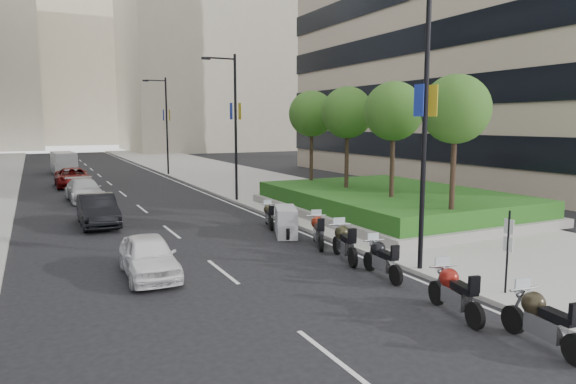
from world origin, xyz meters
TOP-DOWN VIEW (x-y plane):
  - ground at (0.00, 0.00)m, footprint 160.00×160.00m
  - sidewalk_right at (9.00, 30.00)m, footprint 10.00×100.00m
  - lane_edge at (3.70, 30.00)m, footprint 0.12×100.00m
  - lane_centre at (-1.50, 30.00)m, footprint 0.12×100.00m
  - building_cream_right at (22.00, 80.00)m, footprint 28.00×24.00m
  - building_cream_centre at (2.00, 120.00)m, footprint 30.00×24.00m
  - planter at (10.00, 10.00)m, footprint 10.00×14.00m
  - hedge at (10.00, 10.00)m, footprint 9.40×13.40m
  - tree_0 at (8.50, 4.00)m, footprint 2.80×2.80m
  - tree_1 at (8.50, 8.00)m, footprint 2.80×2.80m
  - tree_2 at (8.50, 12.00)m, footprint 2.80×2.80m
  - tree_3 at (8.50, 16.00)m, footprint 2.80×2.80m
  - lamp_post_0 at (4.14, 1.00)m, footprint 2.34×0.45m
  - lamp_post_1 at (4.14, 18.00)m, footprint 2.34×0.45m
  - lamp_post_2 at (4.14, 36.00)m, footprint 2.34×0.45m
  - parking_sign at (4.80, -2.00)m, footprint 0.06×0.32m
  - motorcycle_0 at (2.85, -4.63)m, footprint 0.80×2.39m
  - motorcycle_1 at (2.51, -2.35)m, footprint 0.81×2.35m
  - motorcycle_2 at (2.84, 1.13)m, footprint 0.76×2.27m
  - motorcycle_3 at (2.89, 3.41)m, footprint 0.92×2.43m
  - motorcycle_4 at (3.12, 5.71)m, footprint 1.10×2.23m
  - motorcycle_5 at (2.75, 7.87)m, footprint 1.56×2.26m
  - motorcycle_6 at (2.92, 10.00)m, footprint 0.84×2.04m
  - car_a at (-3.78, 4.55)m, footprint 1.70×3.97m
  - car_b at (-4.31, 13.94)m, footprint 1.62×4.58m
  - car_c at (-4.18, 22.52)m, footprint 2.25×4.92m
  - car_d at (-4.30, 30.66)m, footprint 2.49×5.30m
  - delivery_van at (-4.31, 42.45)m, footprint 2.22×5.04m

SIDE VIEW (x-z plane):
  - ground at x=0.00m, z-range 0.00..0.00m
  - lane_edge at x=3.70m, z-range 0.00..0.01m
  - lane_centre at x=-1.50m, z-range 0.00..0.01m
  - sidewalk_right at x=9.00m, z-range 0.00..0.15m
  - planter at x=10.00m, z-range 0.15..0.55m
  - motorcycle_6 at x=2.92m, z-range 0.04..1.08m
  - motorcycle_2 at x=2.84m, z-range 0.04..1.17m
  - motorcycle_4 at x=3.12m, z-range 0.04..1.21m
  - motorcycle_1 at x=2.51m, z-range 0.04..1.22m
  - motorcycle_5 at x=2.75m, z-range 0.00..1.27m
  - motorcycle_0 at x=2.85m, z-range 0.04..1.23m
  - motorcycle_3 at x=2.89m, z-range 0.04..1.27m
  - car_a at x=-3.78m, z-range 0.00..1.34m
  - car_c at x=-4.18m, z-range 0.00..1.39m
  - car_d at x=-4.30m, z-range 0.00..1.47m
  - car_b at x=-4.31m, z-range 0.00..1.51m
  - hedge at x=10.00m, z-range 0.55..1.35m
  - delivery_van at x=-4.31m, z-range -0.07..2.00m
  - parking_sign at x=4.80m, z-range 0.21..2.71m
  - lamp_post_0 at x=4.14m, z-range 0.57..9.57m
  - lamp_post_1 at x=4.14m, z-range 0.57..9.57m
  - lamp_post_2 at x=4.14m, z-range 0.57..9.57m
  - tree_0 at x=8.50m, z-range 2.27..8.57m
  - tree_1 at x=8.50m, z-range 2.27..8.57m
  - tree_2 at x=8.50m, z-range 2.27..8.57m
  - tree_3 at x=8.50m, z-range 2.27..8.57m
  - building_cream_right at x=22.00m, z-range 0.00..36.00m
  - building_cream_centre at x=2.00m, z-range 0.00..38.00m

